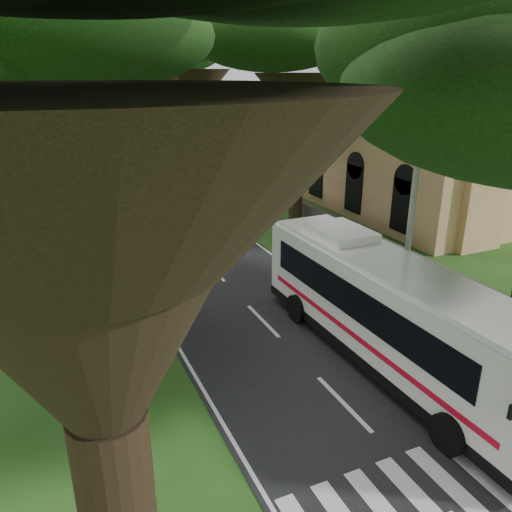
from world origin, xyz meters
The scene contains 19 objects.
ground centered at (0.00, 0.00, 0.00)m, with size 140.00×140.00×0.00m, color #234714.
road centered at (0.00, 25.00, 0.01)m, with size 8.00×120.00×0.04m, color black.
crosswalk centered at (0.00, -2.00, 0.00)m, with size 8.00×3.00×0.01m, color silver.
property_wall centered at (9.00, 24.00, 0.60)m, with size 0.35×50.00×1.20m, color #383533.
church centered at (17.86, 21.55, 4.91)m, with size 14.00×24.00×11.60m.
pole_near centered at (5.50, 6.00, 4.18)m, with size 1.60×0.24×8.00m.
pole_mid centered at (5.50, 26.00, 4.18)m, with size 1.60×0.24×8.00m.
pole_far centered at (5.50, 46.00, 4.18)m, with size 1.60×0.24×8.00m.
tree_l_mida centered at (-8.00, 12.00, 11.51)m, with size 13.08×13.08×14.46m.
tree_l_midb centered at (-7.50, 30.00, 12.39)m, with size 12.65×12.65×15.30m.
tree_l_far centered at (-8.50, 48.00, 12.86)m, with size 16.23×16.23×16.40m.
tree_r_mida centered at (8.00, 20.00, 12.68)m, with size 13.77×13.77×15.78m.
tree_r_midb centered at (7.50, 38.00, 13.19)m, with size 13.56×13.56×16.27m.
tree_r_far centered at (8.50, 56.00, 11.98)m, with size 13.09×13.09×14.95m.
coach_bus centered at (2.70, 3.46, 2.05)m, with size 3.19×12.92×3.80m.
distant_car_a centered at (-0.80, 42.28, 0.63)m, with size 1.41×3.51×1.20m, color #B4B4B9.
distant_car_b centered at (-2.12, 51.41, 0.77)m, with size 1.57×4.50×1.48m, color #222350.
distant_car_c centered at (2.41, 65.00, 0.67)m, with size 1.78×4.39×1.27m, color maroon.
pedestrian centered at (-5.53, 12.13, 0.77)m, with size 0.57×0.37×1.55m, color black.
Camera 1 is at (-7.85, -8.76, 9.86)m, focal length 35.00 mm.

